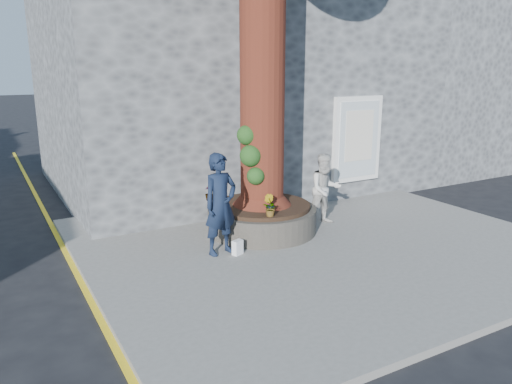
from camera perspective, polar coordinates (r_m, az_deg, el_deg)
ground at (r=8.79m, az=2.70°, el=-9.72°), size 120.00×120.00×0.00m
pavement at (r=10.32m, az=6.86°, el=-5.70°), size 9.00×8.00×0.12m
yellow_line at (r=8.66m, az=-18.81°, el=-10.89°), size 0.10×30.00×0.01m
stone_shop at (r=15.54m, az=-3.53°, el=12.81°), size 10.30×8.30×6.30m
neighbour_shop at (r=20.35m, az=17.67°, el=12.11°), size 6.00×8.00×6.00m
planter at (r=10.63m, az=0.68°, el=-2.97°), size 2.30×2.30×0.60m
man at (r=9.24m, az=-4.09°, el=-1.40°), size 0.77×0.59×1.91m
woman at (r=11.12m, az=7.89°, el=0.33°), size 0.86×0.72×1.58m
shopping_bag at (r=9.40m, az=-2.12°, el=-6.35°), size 0.23×0.18×0.28m
plant_a at (r=10.44m, az=-0.56°, el=-0.45°), size 0.24×0.22×0.38m
plant_b at (r=9.81m, az=1.52°, el=-1.41°), size 0.26×0.27×0.39m
plant_c at (r=10.83m, az=-5.37°, el=-0.10°), size 0.22×0.22×0.33m
plant_d at (r=9.66m, az=1.72°, el=-1.92°), size 0.34×0.36×0.31m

